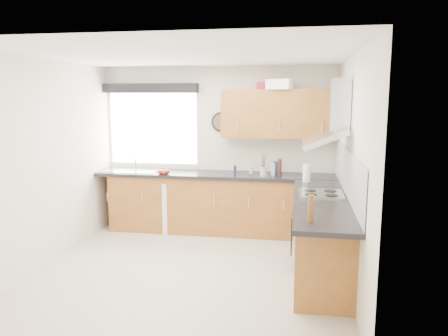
% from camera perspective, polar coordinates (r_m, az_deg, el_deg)
% --- Properties ---
extents(ground_plane, '(3.60, 3.60, 0.00)m').
position_cam_1_polar(ground_plane, '(5.40, -4.24, -12.98)').
color(ground_plane, beige).
extents(ceiling, '(3.60, 3.60, 0.02)m').
position_cam_1_polar(ceiling, '(5.02, -4.58, 14.46)').
color(ceiling, white).
rests_on(ceiling, wall_back).
extents(wall_back, '(3.60, 0.02, 2.50)m').
position_cam_1_polar(wall_back, '(6.81, -0.74, 2.57)').
color(wall_back, silver).
rests_on(wall_back, ground_plane).
extents(wall_front, '(3.60, 0.02, 2.50)m').
position_cam_1_polar(wall_front, '(3.38, -11.82, -4.47)').
color(wall_front, silver).
rests_on(wall_front, ground_plane).
extents(wall_left, '(0.02, 3.60, 2.50)m').
position_cam_1_polar(wall_left, '(5.77, -22.03, 0.68)').
color(wall_left, silver).
rests_on(wall_left, ground_plane).
extents(wall_right, '(0.02, 3.60, 2.50)m').
position_cam_1_polar(wall_right, '(4.95, 16.26, -0.32)').
color(wall_right, silver).
rests_on(wall_right, ground_plane).
extents(window, '(1.40, 0.02, 1.10)m').
position_cam_1_polar(window, '(7.04, -9.23, 5.12)').
color(window, white).
rests_on(window, wall_back).
extents(window_blind, '(1.50, 0.18, 0.14)m').
position_cam_1_polar(window_blind, '(6.93, -9.61, 10.26)').
color(window_blind, black).
rests_on(window_blind, wall_back).
extents(splashback, '(0.01, 3.00, 0.54)m').
position_cam_1_polar(splashback, '(5.25, 15.75, -0.54)').
color(splashback, white).
rests_on(splashback, wall_right).
extents(base_cab_back, '(3.00, 0.58, 0.86)m').
position_cam_1_polar(base_cab_back, '(6.69, -2.01, -4.69)').
color(base_cab_back, brown).
rests_on(base_cab_back, ground_plane).
extents(base_cab_corner, '(0.60, 0.60, 0.86)m').
position_cam_1_polar(base_cab_corner, '(6.56, 11.85, -5.18)').
color(base_cab_corner, brown).
rests_on(base_cab_corner, ground_plane).
extents(base_cab_right, '(0.58, 2.10, 0.86)m').
position_cam_1_polar(base_cab_right, '(5.26, 12.50, -8.81)').
color(base_cab_right, brown).
rests_on(base_cab_right, ground_plane).
extents(worktop_back, '(3.60, 0.62, 0.05)m').
position_cam_1_polar(worktop_back, '(6.57, -1.20, -0.90)').
color(worktop_back, black).
rests_on(worktop_back, base_cab_back).
extents(worktop_right, '(0.62, 2.42, 0.05)m').
position_cam_1_polar(worktop_right, '(4.99, 12.64, -4.36)').
color(worktop_right, black).
rests_on(worktop_right, base_cab_right).
extents(sink, '(0.84, 0.46, 0.10)m').
position_cam_1_polar(sink, '(6.93, -12.07, -0.03)').
color(sink, silver).
rests_on(sink, worktop_back).
extents(oven, '(0.56, 0.58, 0.85)m').
position_cam_1_polar(oven, '(5.41, 12.31, -8.37)').
color(oven, black).
rests_on(oven, ground_plane).
extents(hob_plate, '(0.52, 0.52, 0.01)m').
position_cam_1_polar(hob_plate, '(5.28, 12.49, -3.27)').
color(hob_plate, silver).
rests_on(hob_plate, worktop_right).
extents(extractor_hood, '(0.52, 0.78, 0.66)m').
position_cam_1_polar(extractor_hood, '(5.17, 13.93, 5.97)').
color(extractor_hood, silver).
rests_on(extractor_hood, wall_right).
extents(upper_cabinets, '(1.70, 0.35, 0.70)m').
position_cam_1_polar(upper_cabinets, '(6.49, 7.32, 7.04)').
color(upper_cabinets, brown).
rests_on(upper_cabinets, wall_back).
extents(washing_machine, '(0.65, 0.64, 0.77)m').
position_cam_1_polar(washing_machine, '(6.82, -5.84, -4.86)').
color(washing_machine, white).
rests_on(washing_machine, ground_plane).
extents(wall_clock, '(0.31, 0.04, 0.31)m').
position_cam_1_polar(wall_clock, '(6.72, -0.38, 6.03)').
color(wall_clock, black).
rests_on(wall_clock, wall_back).
extents(casserole, '(0.40, 0.34, 0.14)m').
position_cam_1_polar(casserole, '(6.38, 7.31, 10.79)').
color(casserole, white).
rests_on(casserole, upper_cabinets).
extents(storage_box, '(0.28, 0.25, 0.11)m').
position_cam_1_polar(storage_box, '(6.59, 5.62, 10.63)').
color(storage_box, '#BB2736').
rests_on(storage_box, upper_cabinets).
extents(utensil_pot, '(0.11, 0.11, 0.13)m').
position_cam_1_polar(utensil_pot, '(6.31, 5.19, -0.50)').
color(utensil_pot, '#9E8F88').
rests_on(utensil_pot, worktop_back).
extents(kitchen_roll, '(0.13, 0.13, 0.23)m').
position_cam_1_polar(kitchen_roll, '(5.99, 10.76, -0.69)').
color(kitchen_roll, white).
rests_on(kitchen_roll, worktop_right).
extents(tomato_cluster, '(0.17, 0.17, 0.07)m').
position_cam_1_polar(tomato_cluster, '(6.55, -7.89, -0.48)').
color(tomato_cluster, red).
rests_on(tomato_cluster, worktop_back).
extents(jar_0, '(0.06, 0.06, 0.18)m').
position_cam_1_polar(jar_0, '(6.40, 6.43, -0.18)').
color(jar_0, '#BCB5A0').
rests_on(jar_0, worktop_back).
extents(jar_1, '(0.04, 0.04, 0.12)m').
position_cam_1_polar(jar_1, '(6.58, 1.43, -0.15)').
color(jar_1, '#151848').
rests_on(jar_1, worktop_back).
extents(jar_2, '(0.07, 0.07, 0.19)m').
position_cam_1_polar(jar_2, '(6.54, 6.69, 0.06)').
color(jar_2, navy).
rests_on(jar_2, worktop_back).
extents(jar_3, '(0.05, 0.05, 0.12)m').
position_cam_1_polar(jar_3, '(6.54, 3.55, -0.22)').
color(jar_3, '#ADA493').
rests_on(jar_3, worktop_back).
extents(jar_4, '(0.06, 0.06, 0.24)m').
position_cam_1_polar(jar_4, '(6.40, 7.26, 0.09)').
color(jar_4, '#3E1B16').
rests_on(jar_4, worktop_back).
extents(jar_5, '(0.05, 0.05, 0.15)m').
position_cam_1_polar(jar_5, '(6.37, 5.09, -0.35)').
color(jar_5, '#571312').
rests_on(jar_5, worktop_back).
extents(bottle_0, '(0.05, 0.05, 0.25)m').
position_cam_1_polar(bottle_0, '(4.07, 11.27, -5.21)').
color(bottle_0, brown).
rests_on(bottle_0, worktop_right).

